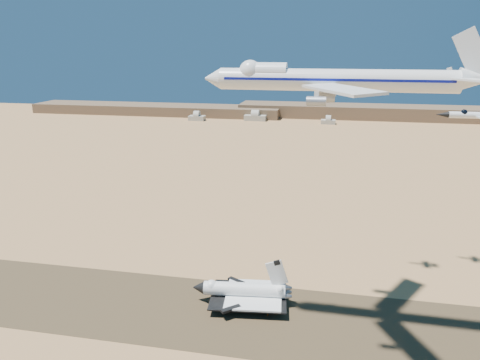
% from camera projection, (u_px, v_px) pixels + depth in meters
% --- Properties ---
extents(ground, '(1200.00, 1200.00, 0.00)m').
position_uv_depth(ground, '(198.00, 311.00, 182.27)').
color(ground, '#AB824C').
rests_on(ground, ground).
extents(runway, '(600.00, 50.00, 0.06)m').
position_uv_depth(runway, '(198.00, 311.00, 182.26)').
color(runway, '#4B3825').
rests_on(runway, ground).
extents(ridgeline, '(960.00, 90.00, 18.00)m').
position_uv_depth(ridgeline, '(347.00, 113.00, 664.49)').
color(ridgeline, brown).
rests_on(ridgeline, ground).
extents(hangars, '(200.50, 29.50, 30.00)m').
position_uv_depth(hangars, '(252.00, 118.00, 643.94)').
color(hangars, '#A4A191').
rests_on(hangars, ground).
extents(shuttle, '(39.84, 27.23, 19.57)m').
position_uv_depth(shuttle, '(244.00, 291.00, 186.70)').
color(shuttle, white).
rests_on(shuttle, runway).
extents(carrier_747, '(86.57, 67.23, 21.60)m').
position_uv_depth(carrier_747, '(326.00, 80.00, 145.41)').
color(carrier_747, white).
extents(crew_a, '(0.49, 0.68, 1.71)m').
position_uv_depth(crew_a, '(261.00, 310.00, 181.60)').
color(crew_a, orange).
rests_on(crew_a, runway).
extents(crew_b, '(0.98, 0.98, 1.80)m').
position_uv_depth(crew_b, '(254.00, 310.00, 180.98)').
color(crew_b, orange).
rests_on(crew_b, runway).
extents(crew_c, '(1.03, 1.08, 1.69)m').
position_uv_depth(crew_c, '(268.00, 314.00, 178.77)').
color(crew_c, orange).
rests_on(crew_c, runway).
extents(chase_jet_a, '(14.54, 7.80, 3.62)m').
position_uv_depth(chase_jet_a, '(477.00, 115.00, 93.04)').
color(chase_jet_a, white).
extents(chase_jet_d, '(14.20, 7.60, 3.53)m').
position_uv_depth(chase_jet_d, '(379.00, 78.00, 189.03)').
color(chase_jet_d, white).
extents(chase_jet_e, '(13.65, 7.60, 3.41)m').
position_uv_depth(chase_jet_e, '(436.00, 73.00, 193.85)').
color(chase_jet_e, white).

